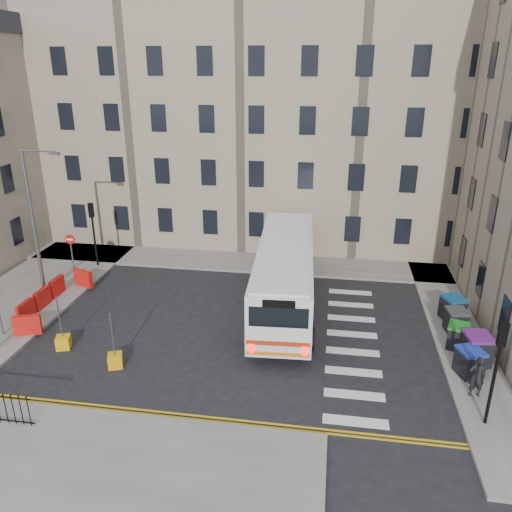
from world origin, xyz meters
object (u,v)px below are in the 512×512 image
(wheelie_bin_d, at_px, (456,321))
(wheelie_bin_e, at_px, (453,308))
(wheelie_bin_a, at_px, (470,362))
(bollard_chevron, at_px, (115,360))
(streetlamp, at_px, (33,223))
(bus, at_px, (285,272))
(bollard_yellow, at_px, (63,342))
(wheelie_bin_b, at_px, (477,349))
(pedestrian, at_px, (477,376))
(wheelie_bin_c, at_px, (458,336))

(wheelie_bin_d, bearing_deg, wheelie_bin_e, 77.47)
(wheelie_bin_a, xyz_separation_m, bollard_chevron, (-14.84, -1.56, -0.44))
(streetlamp, xyz_separation_m, wheelie_bin_e, (21.98, 0.45, -3.57))
(wheelie_bin_a, bearing_deg, bollard_chevron, 165.86)
(bus, relative_size, bollard_yellow, 20.98)
(bus, bearing_deg, wheelie_bin_b, -30.36)
(wheelie_bin_b, bearing_deg, wheelie_bin_e, 85.22)
(wheelie_bin_d, relative_size, bollard_yellow, 1.93)
(wheelie_bin_e, bearing_deg, pedestrian, -115.52)
(bollard_chevron, bearing_deg, bollard_yellow, 160.68)
(pedestrian, bearing_deg, wheelie_bin_b, -111.60)
(bollard_chevron, bearing_deg, wheelie_bin_b, 9.45)
(pedestrian, bearing_deg, wheelie_bin_c, -98.74)
(streetlamp, xyz_separation_m, wheelie_bin_d, (21.88, -0.80, -3.61))
(wheelie_bin_d, distance_m, wheelie_bin_e, 1.25)
(streetlamp, height_order, wheelie_bin_e, streetlamp)
(wheelie_bin_a, xyz_separation_m, wheelie_bin_e, (0.29, 4.89, 0.03))
(wheelie_bin_c, bearing_deg, wheelie_bin_d, 98.92)
(wheelie_bin_c, xyz_separation_m, pedestrian, (-0.09, -3.63, 0.30))
(wheelie_bin_b, relative_size, wheelie_bin_e, 0.95)
(wheelie_bin_d, height_order, bollard_chevron, wheelie_bin_d)
(bus, relative_size, wheelie_bin_e, 9.00)
(wheelie_bin_a, xyz_separation_m, wheelie_bin_b, (0.52, 0.99, 0.08))
(streetlamp, relative_size, wheelie_bin_a, 6.17)
(pedestrian, bearing_deg, bollard_yellow, -10.41)
(wheelie_bin_e, bearing_deg, wheelie_bin_d, -116.33)
(wheelie_bin_b, bearing_deg, pedestrian, -112.31)
(wheelie_bin_c, bearing_deg, bus, 175.44)
(streetlamp, xyz_separation_m, wheelie_bin_b, (22.20, -3.44, -3.52))
(wheelie_bin_b, xyz_separation_m, pedestrian, (-0.62, -2.45, 0.20))
(wheelie_bin_b, bearing_deg, bollard_yellow, 176.63)
(streetlamp, relative_size, wheelie_bin_d, 7.02)
(wheelie_bin_a, distance_m, wheelie_bin_e, 4.89)
(bollard_yellow, bearing_deg, pedestrian, -3.05)
(wheelie_bin_c, height_order, pedestrian, pedestrian)
(bus, xyz_separation_m, bollard_yellow, (-9.58, -5.98, -1.65))
(bus, xyz_separation_m, wheelie_bin_e, (8.55, -0.58, -1.18))
(wheelie_bin_a, xyz_separation_m, pedestrian, (-0.11, -1.46, 0.28))
(pedestrian, bearing_deg, bus, -47.74)
(bus, height_order, wheelie_bin_d, bus)
(wheelie_bin_e, distance_m, pedestrian, 6.36)
(wheelie_bin_b, bearing_deg, wheelie_bin_c, 106.34)
(bollard_yellow, bearing_deg, wheelie_bin_e, 16.59)
(wheelie_bin_a, relative_size, wheelie_bin_d, 1.14)
(wheelie_bin_b, bearing_deg, wheelie_bin_d, 88.83)
(bollard_chevron, bearing_deg, pedestrian, 0.41)
(wheelie_bin_a, bearing_deg, bus, 126.32)
(streetlamp, relative_size, bollard_chevron, 13.57)
(bus, height_order, wheelie_bin_a, bus)
(wheelie_bin_b, distance_m, wheelie_bin_d, 2.66)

